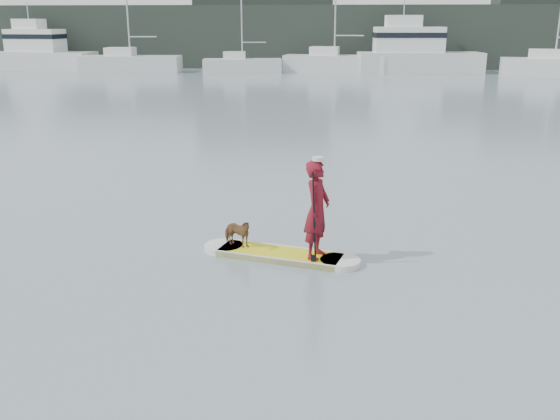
# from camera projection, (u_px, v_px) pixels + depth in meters

# --- Properties ---
(ground) EXTENTS (140.00, 140.00, 0.00)m
(ground) POSITION_uv_depth(u_px,v_px,m) (467.00, 252.00, 12.88)
(ground) COLOR slate
(ground) RESTS_ON ground
(paddleboard) EXTENTS (3.21, 1.45, 0.12)m
(paddleboard) POSITION_uv_depth(u_px,v_px,m) (280.00, 254.00, 12.58)
(paddleboard) COLOR yellow
(paddleboard) RESTS_ON ground
(paddler) EXTENTS (0.66, 0.82, 1.93)m
(paddler) POSITION_uv_depth(u_px,v_px,m) (317.00, 210.00, 12.03)
(paddler) COLOR maroon
(paddler) RESTS_ON paddleboard
(white_cap) EXTENTS (0.22, 0.22, 0.07)m
(white_cap) POSITION_uv_depth(u_px,v_px,m) (318.00, 159.00, 11.74)
(white_cap) COLOR silver
(white_cap) RESTS_ON paddler
(dog) EXTENTS (0.77, 0.60, 0.59)m
(dog) POSITION_uv_depth(u_px,v_px,m) (237.00, 233.00, 12.78)
(dog) COLOR brown
(dog) RESTS_ON paddleboard
(paddle) EXTENTS (0.11, 0.30, 2.00)m
(paddle) POSITION_uv_depth(u_px,v_px,m) (314.00, 229.00, 11.85)
(paddle) COLOR black
(paddle) RESTS_ON ground
(sailboat_b) EXTENTS (9.15, 3.13, 13.43)m
(sailboat_b) POSITION_uv_depth(u_px,v_px,m) (130.00, 62.00, 57.09)
(sailboat_b) COLOR silver
(sailboat_b) RESTS_ON ground
(sailboat_c) EXTENTS (7.23, 3.17, 10.05)m
(sailboat_c) POSITION_uv_depth(u_px,v_px,m) (242.00, 65.00, 56.10)
(sailboat_c) COLOR silver
(sailboat_c) RESTS_ON ground
(sailboat_d) EXTENTS (9.37, 3.71, 13.47)m
(sailboat_d) POSITION_uv_depth(u_px,v_px,m) (333.00, 62.00, 56.90)
(sailboat_d) COLOR silver
(sailboat_d) RESTS_ON ground
(sailboat_e) EXTENTS (8.96, 4.48, 12.43)m
(sailboat_e) POSITION_uv_depth(u_px,v_px,m) (553.00, 66.00, 52.54)
(sailboat_e) COLOR silver
(sailboat_e) RESTS_ON ground
(motor_yacht_a) EXTENTS (11.26, 4.19, 6.63)m
(motor_yacht_a) POSITION_uv_depth(u_px,v_px,m) (415.00, 52.00, 56.18)
(motor_yacht_a) COLOR silver
(motor_yacht_a) RESTS_ON ground
(motor_yacht_b) EXTENTS (9.77, 4.44, 6.22)m
(motor_yacht_b) POSITION_uv_depth(u_px,v_px,m) (41.00, 51.00, 59.77)
(motor_yacht_b) COLOR silver
(motor_yacht_b) RESTS_ON ground
(shore_mass) EXTENTS (90.00, 6.00, 6.00)m
(shore_mass) POSITION_uv_depth(u_px,v_px,m) (362.00, 37.00, 62.52)
(shore_mass) COLOR black
(shore_mass) RESTS_ON ground
(shore_building_west) EXTENTS (14.00, 4.00, 9.00)m
(shore_building_west) POSITION_uv_depth(u_px,v_px,m) (264.00, 21.00, 63.83)
(shore_building_west) COLOR black
(shore_building_west) RESTS_ON ground
(shore_building_east) EXTENTS (10.00, 4.00, 8.00)m
(shore_building_east) POSITION_uv_depth(u_px,v_px,m) (545.00, 26.00, 61.76)
(shore_building_east) COLOR black
(shore_building_east) RESTS_ON ground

